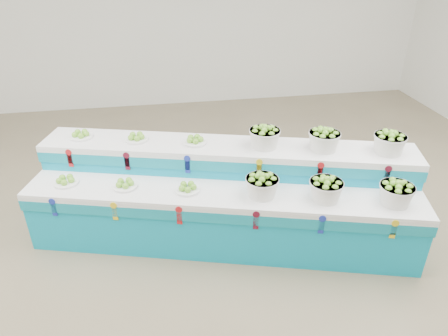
{
  "coord_description": "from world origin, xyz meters",
  "views": [
    {
      "loc": [
        -0.45,
        -3.21,
        3.03
      ],
      "look_at": [
        0.21,
        0.57,
        0.87
      ],
      "focal_mm": 33.1,
      "sensor_mm": 36.0,
      "label": 1
    }
  ],
  "objects_px": {
    "plate_upper_mid": "(136,137)",
    "basket_upper_right": "(389,142)",
    "basket_lower_left": "(262,185)",
    "display_stand": "(224,196)"
  },
  "relations": [
    {
      "from": "display_stand",
      "to": "basket_lower_left",
      "type": "distance_m",
      "value": 0.59
    },
    {
      "from": "plate_upper_mid",
      "to": "basket_upper_right",
      "type": "distance_m",
      "value": 2.75
    },
    {
      "from": "display_stand",
      "to": "basket_lower_left",
      "type": "xyz_separation_m",
      "value": [
        0.33,
        -0.36,
        0.33
      ]
    },
    {
      "from": "plate_upper_mid",
      "to": "basket_upper_right",
      "type": "bearing_deg",
      "value": -16.06
    },
    {
      "from": "display_stand",
      "to": "plate_upper_mid",
      "type": "xyz_separation_m",
      "value": [
        -0.91,
        0.53,
        0.56
      ]
    },
    {
      "from": "plate_upper_mid",
      "to": "basket_lower_left",
      "type": "bearing_deg",
      "value": -35.89
    },
    {
      "from": "basket_lower_left",
      "to": "display_stand",
      "type": "bearing_deg",
      "value": 131.92
    },
    {
      "from": "plate_upper_mid",
      "to": "basket_upper_right",
      "type": "relative_size",
      "value": 0.78
    },
    {
      "from": "display_stand",
      "to": "basket_lower_left",
      "type": "relative_size",
      "value": 12.37
    },
    {
      "from": "basket_lower_left",
      "to": "plate_upper_mid",
      "type": "distance_m",
      "value": 1.54
    }
  ]
}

